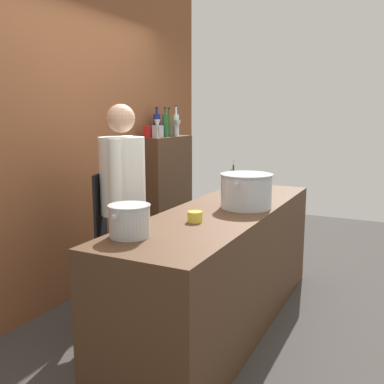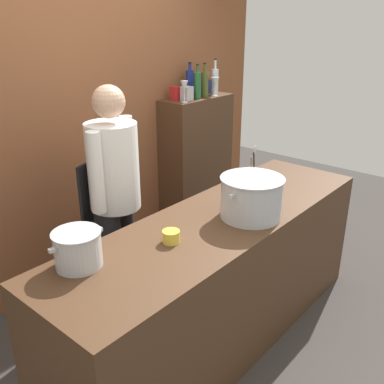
# 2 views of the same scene
# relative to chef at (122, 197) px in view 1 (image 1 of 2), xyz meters

# --- Properties ---
(ground_plane) EXTENTS (8.00, 8.00, 0.00)m
(ground_plane) POSITION_rel_chef_xyz_m (0.23, -0.73, -0.96)
(ground_plane) COLOR #383330
(brick_back_panel) EXTENTS (4.40, 0.10, 3.00)m
(brick_back_panel) POSITION_rel_chef_xyz_m (0.23, 0.67, 0.54)
(brick_back_panel) COLOR brown
(brick_back_panel) RESTS_ON ground_plane
(prep_counter) EXTENTS (2.47, 0.70, 0.90)m
(prep_counter) POSITION_rel_chef_xyz_m (0.23, -0.73, -0.51)
(prep_counter) COLOR #472D1C
(prep_counter) RESTS_ON ground_plane
(bar_cabinet) EXTENTS (0.76, 0.32, 1.35)m
(bar_cabinet) POSITION_rel_chef_xyz_m (1.42, 0.46, -0.29)
(bar_cabinet) COLOR #472D1C
(bar_cabinet) RESTS_ON ground_plane
(chef) EXTENTS (0.50, 0.40, 1.66)m
(chef) POSITION_rel_chef_xyz_m (0.00, 0.00, 0.00)
(chef) COLOR black
(chef) RESTS_ON ground_plane
(stockpot_large) EXTENTS (0.45, 0.39, 0.25)m
(stockpot_large) POSITION_rel_chef_xyz_m (0.36, -0.86, 0.06)
(stockpot_large) COLOR #B7BABF
(stockpot_large) RESTS_ON prep_counter
(stockpot_small) EXTENTS (0.30, 0.24, 0.18)m
(stockpot_small) POSITION_rel_chef_xyz_m (-0.67, -0.53, 0.03)
(stockpot_small) COLOR #B7BABF
(stockpot_small) RESTS_ON prep_counter
(utensil_crock) EXTENTS (0.10, 0.10, 0.30)m
(utensil_crock) POSITION_rel_chef_xyz_m (0.80, -0.58, 0.01)
(utensil_crock) COLOR #B7BABF
(utensil_crock) RESTS_ON prep_counter
(butter_jar) EXTENTS (0.10, 0.10, 0.07)m
(butter_jar) POSITION_rel_chef_xyz_m (-0.20, -0.71, -0.03)
(butter_jar) COLOR yellow
(butter_jar) RESTS_ON prep_counter
(wine_bottle_olive) EXTENTS (0.07, 0.07, 0.31)m
(wine_bottle_olive) POSITION_rel_chef_xyz_m (1.49, 0.43, 0.50)
(wine_bottle_olive) COLOR #475123
(wine_bottle_olive) RESTS_ON bar_cabinet
(wine_bottle_green) EXTENTS (0.06, 0.06, 0.31)m
(wine_bottle_green) POSITION_rel_chef_xyz_m (1.35, 0.39, 0.51)
(wine_bottle_green) COLOR #1E592D
(wine_bottle_green) RESTS_ON bar_cabinet
(wine_bottle_clear) EXTENTS (0.06, 0.06, 0.33)m
(wine_bottle_clear) POSITION_rel_chef_xyz_m (1.66, 0.43, 0.51)
(wine_bottle_clear) COLOR silver
(wine_bottle_clear) RESTS_ON bar_cabinet
(wine_bottle_cobalt) EXTENTS (0.08, 0.08, 0.31)m
(wine_bottle_cobalt) POSITION_rel_chef_xyz_m (1.39, 0.52, 0.51)
(wine_bottle_cobalt) COLOR navy
(wine_bottle_cobalt) RESTS_ON bar_cabinet
(wine_glass_tall) EXTENTS (0.07, 0.07, 0.19)m
(wine_glass_tall) POSITION_rel_chef_xyz_m (1.13, 0.36, 0.51)
(wine_glass_tall) COLOR silver
(wine_glass_tall) RESTS_ON bar_cabinet
(wine_glass_wide) EXTENTS (0.08, 0.08, 0.17)m
(wine_glass_wide) POSITION_rel_chef_xyz_m (1.57, 0.37, 0.50)
(wine_glass_wide) COLOR silver
(wine_glass_wide) RESTS_ON bar_cabinet
(spice_tin_silver) EXTENTS (0.09, 0.09, 0.12)m
(spice_tin_silver) POSITION_rel_chef_xyz_m (1.22, 0.41, 0.44)
(spice_tin_silver) COLOR #B2B2B7
(spice_tin_silver) RESTS_ON bar_cabinet
(spice_tin_navy) EXTENTS (0.09, 0.09, 0.13)m
(spice_tin_navy) POSITION_rel_chef_xyz_m (1.66, 0.55, 0.45)
(spice_tin_navy) COLOR navy
(spice_tin_navy) RESTS_ON bar_cabinet
(spice_tin_red) EXTENTS (0.07, 0.07, 0.12)m
(spice_tin_red) POSITION_rel_chef_xyz_m (1.17, 0.50, 0.44)
(spice_tin_red) COLOR red
(spice_tin_red) RESTS_ON bar_cabinet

